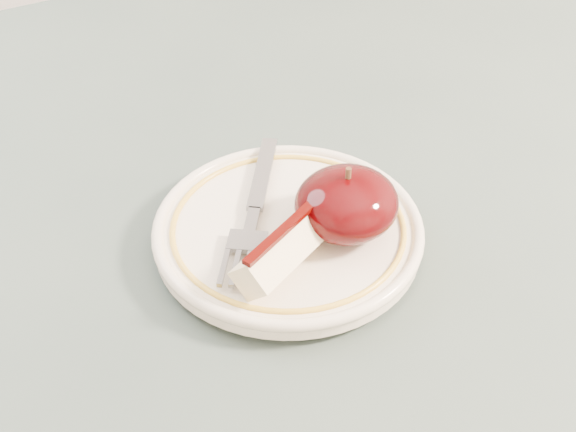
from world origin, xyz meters
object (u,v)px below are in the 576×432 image
table (326,286)px  fork (254,210)px  plate (288,231)px  apple_half (347,204)px

table → fork: (-0.06, -0.00, 0.11)m
table → fork: fork is taller
plate → fork: size_ratio=1.33×
apple_half → fork: bearing=140.1°
fork → plate: bearing=-109.5°
plate → fork: fork is taller
table → apple_half: 0.14m
plate → fork: (-0.02, 0.02, 0.01)m
apple_half → fork: size_ratio=0.50×
table → fork: size_ratio=6.13×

